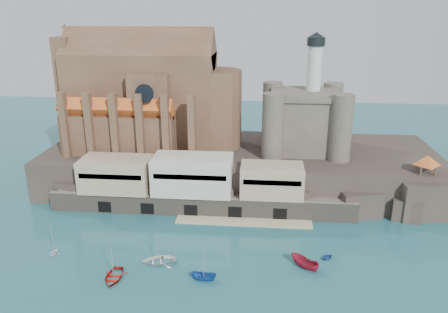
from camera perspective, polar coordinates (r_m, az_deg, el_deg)
ground at (r=82.15m, az=0.49°, el=-14.29°), size 300.00×300.00×0.00m
promontory at (r=115.21m, az=2.03°, el=-1.43°), size 100.00×36.00×10.00m
quay at (r=100.74m, az=-4.20°, el=-3.85°), size 70.00×12.00×13.05m
church at (r=116.54m, az=-9.73°, el=7.35°), size 47.00×25.93×30.51m
castle_keep at (r=113.25m, az=10.44°, el=4.99°), size 21.20×21.20×29.30m
rock_outcrop at (r=109.11m, az=24.37°, el=-4.92°), size 14.50×10.50×8.70m
pavilion at (r=106.28m, az=24.98°, el=-0.58°), size 6.40×6.40×5.40m
boat_0 at (r=81.67m, az=-14.20°, el=-15.17°), size 4.36×1.34×6.07m
boat_2 at (r=79.09m, az=-2.66°, el=-15.78°), size 1.96×1.92×4.58m
boat_4 at (r=92.07m, az=-21.30°, el=-11.77°), size 2.37×1.54×2.65m
boat_5 at (r=83.48m, az=10.43°, el=-14.05°), size 3.12×3.11×5.82m
boat_6 at (r=84.46m, az=-8.52°, el=-13.50°), size 2.33×4.86×6.55m
boat_7 at (r=86.91m, az=13.29°, el=-12.83°), size 2.47×2.71×2.68m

